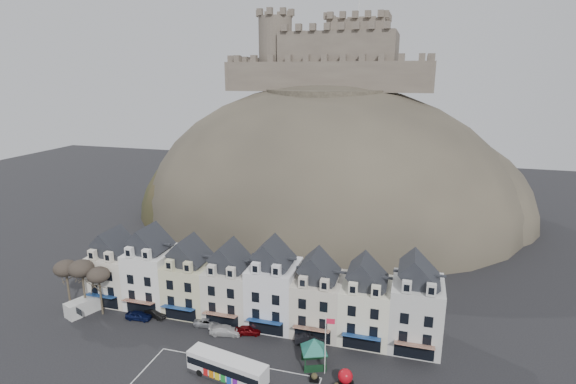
% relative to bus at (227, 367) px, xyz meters
% --- Properties ---
extents(coach_bay_markings, '(22.00, 7.50, 0.01)m').
position_rel_bus_xyz_m(coach_bay_markings, '(0.08, -0.44, -1.64)').
color(coach_bay_markings, silver).
rests_on(coach_bay_markings, ground).
extents(townhouse_terrace, '(54.40, 9.35, 11.80)m').
position_rel_bus_xyz_m(townhouse_terrace, '(-1.77, 14.28, 3.66)').
color(townhouse_terrace, '#EEE4CE').
rests_on(townhouse_terrace, ground).
extents(castle_hill, '(100.00, 76.00, 68.00)m').
position_rel_bus_xyz_m(castle_hill, '(-0.66, 67.26, -1.54)').
color(castle_hill, '#38342B').
rests_on(castle_hill, ground).
extents(castle, '(50.20, 22.20, 22.00)m').
position_rel_bus_xyz_m(castle, '(-1.41, 74.24, 38.55)').
color(castle, brown).
rests_on(castle, ground).
extents(tree_left_far, '(3.61, 3.61, 8.24)m').
position_rel_bus_xyz_m(tree_left_far, '(-30.92, 8.81, 5.25)').
color(tree_left_far, '#3D3427').
rests_on(tree_left_far, ground).
extents(tree_left_mid, '(3.78, 3.78, 8.64)m').
position_rel_bus_xyz_m(tree_left_mid, '(-27.92, 8.81, 5.60)').
color(tree_left_mid, '#3D3427').
rests_on(tree_left_mid, ground).
extents(tree_left_near, '(3.43, 3.43, 7.84)m').
position_rel_bus_xyz_m(tree_left_near, '(-24.92, 8.81, 4.91)').
color(tree_left_near, '#3D3427').
rests_on(tree_left_near, ground).
extents(bus, '(10.81, 4.43, 2.97)m').
position_rel_bus_xyz_m(bus, '(0.00, 0.00, 0.00)').
color(bus, '#262628').
rests_on(bus, ground).
extents(bus_shelter, '(5.82, 5.82, 3.99)m').
position_rel_bus_xyz_m(bus_shelter, '(9.61, 5.42, 1.45)').
color(bus_shelter, black).
rests_on(bus_shelter, ground).
extents(red_buoy, '(1.95, 1.95, 2.21)m').
position_rel_bus_xyz_m(red_buoy, '(14.08, 2.77, -0.52)').
color(red_buoy, black).
rests_on(red_buoy, ground).
extents(flagpole, '(1.15, 0.23, 7.96)m').
position_rel_bus_xyz_m(flagpole, '(11.36, 4.32, 2.90)').
color(flagpole, silver).
rests_on(flagpole, ground).
extents(white_van, '(3.97, 5.60, 2.35)m').
position_rel_bus_xyz_m(white_van, '(-27.92, 8.20, -0.47)').
color(white_van, silver).
rests_on(white_van, ground).
extents(planter_west, '(1.18, 0.79, 1.13)m').
position_rel_bus_xyz_m(planter_west, '(10.35, 2.50, -1.10)').
color(planter_west, black).
rests_on(planter_west, ground).
extents(car_navy, '(4.08, 1.96, 1.34)m').
position_rel_bus_xyz_m(car_navy, '(-18.54, 8.96, -0.97)').
color(car_navy, '#0B1238').
rests_on(car_navy, ground).
extents(car_black, '(3.96, 2.31, 1.23)m').
position_rel_bus_xyz_m(car_black, '(-16.48, 10.31, -1.03)').
color(car_black, black).
rests_on(car_black, ground).
extents(car_silver, '(4.58, 2.67, 1.22)m').
position_rel_bus_xyz_m(car_silver, '(-7.52, 10.31, -1.03)').
color(car_silver, '#9A9BA1').
rests_on(car_silver, ground).
extents(car_white, '(4.89, 2.71, 1.34)m').
position_rel_bus_xyz_m(car_white, '(-4.19, 8.89, -0.97)').
color(car_white, silver).
rests_on(car_white, ground).
extents(car_maroon, '(4.03, 2.45, 1.28)m').
position_rel_bus_xyz_m(car_maroon, '(-1.12, 9.82, -1.00)').
color(car_maroon, '#540407').
rests_on(car_maroon, ground).
extents(car_charcoal, '(4.83, 2.99, 1.50)m').
position_rel_bus_xyz_m(car_charcoal, '(8.08, 10.31, -0.89)').
color(car_charcoal, black).
rests_on(car_charcoal, ground).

